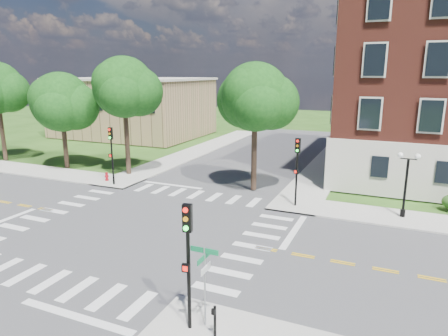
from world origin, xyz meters
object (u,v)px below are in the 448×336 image
at_px(push_button_post, 215,320).
at_px(fire_hydrant, 107,177).
at_px(traffic_signal_ne, 297,163).
at_px(traffic_signal_nw, 111,148).
at_px(traffic_signal_se, 188,251).
at_px(twin_lamp_west, 406,181).
at_px(street_sign_pole, 205,271).

xyz_separation_m(push_button_post, fire_hydrant, (-17.35, 15.34, -0.33)).
distance_m(traffic_signal_ne, traffic_signal_nw, 15.28).
distance_m(traffic_signal_nw, push_button_post, 21.80).
bearing_deg(traffic_signal_ne, traffic_signal_nw, -177.40).
height_order(traffic_signal_ne, traffic_signal_nw, same).
distance_m(traffic_signal_se, traffic_signal_ne, 15.21).
height_order(traffic_signal_se, push_button_post, traffic_signal_se).
height_order(twin_lamp_west, fire_hydrant, twin_lamp_west).
distance_m(push_button_post, fire_hydrant, 23.16).
bearing_deg(fire_hydrant, traffic_signal_se, -43.14).
bearing_deg(street_sign_pole, traffic_signal_nw, 137.54).
relative_size(traffic_signal_se, twin_lamp_west, 1.13).
distance_m(street_sign_pole, push_button_post, 1.70).
relative_size(push_button_post, fire_hydrant, 1.60).
xyz_separation_m(twin_lamp_west, push_button_post, (-6.19, -15.87, -1.73)).
xyz_separation_m(street_sign_pole, push_button_post, (0.60, -0.48, -1.51)).
xyz_separation_m(traffic_signal_se, street_sign_pole, (0.45, 0.40, -0.88)).
height_order(traffic_signal_nw, push_button_post, traffic_signal_nw).
relative_size(traffic_signal_nw, twin_lamp_west, 1.13).
distance_m(traffic_signal_se, push_button_post, 2.61).
relative_size(traffic_signal_nw, push_button_post, 4.00).
relative_size(twin_lamp_west, street_sign_pole, 1.36).
bearing_deg(twin_lamp_west, street_sign_pole, -113.83).
distance_m(traffic_signal_nw, street_sign_pole, 20.92).
distance_m(twin_lamp_west, street_sign_pole, 16.82).
relative_size(traffic_signal_ne, street_sign_pole, 1.55).
bearing_deg(traffic_signal_ne, street_sign_pole, -89.40).
bearing_deg(traffic_signal_se, push_button_post, -4.44).
height_order(traffic_signal_se, traffic_signal_ne, same).
distance_m(street_sign_pole, fire_hydrant, 22.46).
relative_size(traffic_signal_ne, push_button_post, 4.00).
xyz_separation_m(twin_lamp_west, fire_hydrant, (-23.54, -0.52, -2.06)).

